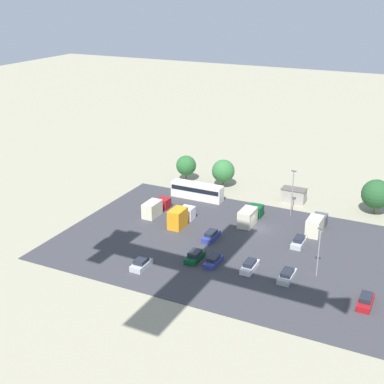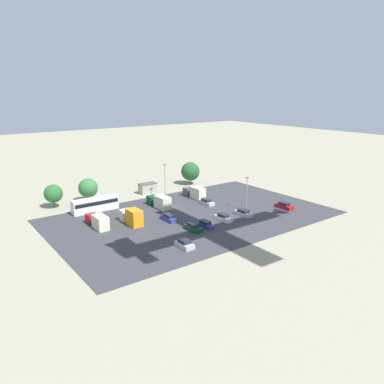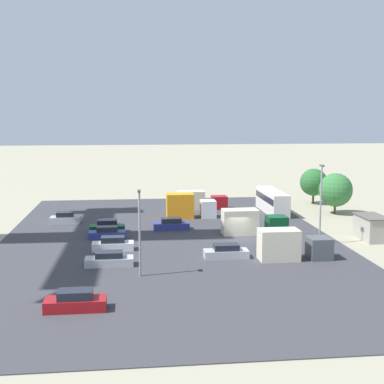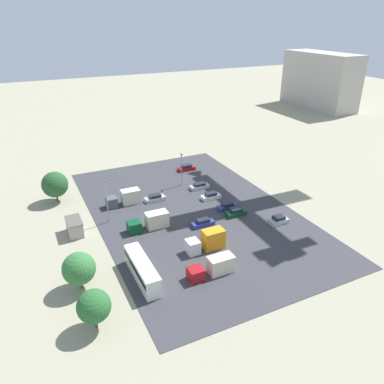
{
  "view_description": "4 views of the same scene",
  "coord_description": "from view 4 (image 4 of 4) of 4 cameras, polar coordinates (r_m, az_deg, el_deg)",
  "views": [
    {
      "loc": [
        -28.18,
        85.56,
        42.06
      ],
      "look_at": [
        -2.15,
        32.54,
        19.06
      ],
      "focal_mm": 50.0,
      "sensor_mm": 36.0,
      "label": 1
    },
    {
      "loc": [
        49.2,
        74.8,
        28.27
      ],
      "look_at": [
        -1.95,
        5.67,
        4.93
      ],
      "focal_mm": 35.0,
      "sensor_mm": 36.0,
      "label": 2
    },
    {
      "loc": [
        -61.73,
        12.89,
        14.99
      ],
      "look_at": [
        2.46,
        5.59,
        5.5
      ],
      "focal_mm": 50.0,
      "sensor_mm": 36.0,
      "label": 3
    },
    {
      "loc": [
        63.37,
        -22.11,
        38.19
      ],
      "look_at": [
        -2.34,
        9.61,
        3.48
      ],
      "focal_mm": 35.0,
      "sensor_mm": 36.0,
      "label": 4
    }
  ],
  "objects": [
    {
      "name": "ground_plane",
      "position": [
        77.22,
        -5.69,
        -4.34
      ],
      "size": [
        400.0,
        400.0,
        0.0
      ],
      "primitive_type": "plane",
      "color": "gray"
    },
    {
      "name": "parking_lot_surface",
      "position": [
        80.09,
        0.06,
        -3.01
      ],
      "size": [
        63.47,
        39.63,
        0.08
      ],
      "color": "#38383D",
      "rests_on": "ground"
    },
    {
      "name": "shed_building",
      "position": [
        75.2,
        -17.47,
        -5.09
      ],
      "size": [
        5.04,
        2.84,
        2.94
      ],
      "color": "#9E998E",
      "rests_on": "ground"
    },
    {
      "name": "bus",
      "position": [
        60.7,
        -7.61,
        -11.58
      ],
      "size": [
        11.21,
        2.5,
        3.33
      ],
      "rotation": [
        0.0,
        0.0,
        1.57
      ],
      "color": "silver",
      "rests_on": "ground"
    },
    {
      "name": "parked_car_0",
      "position": [
        74.63,
        1.67,
        -4.72
      ],
      "size": [
        1.76,
        4.65,
        1.51
      ],
      "color": "navy",
      "rests_on": "ground"
    },
    {
      "name": "parked_car_1",
      "position": [
        90.33,
        1.15,
        0.89
      ],
      "size": [
        1.86,
        4.75,
        1.42
      ],
      "rotation": [
        0.0,
        0.0,
        3.14
      ],
      "color": "#ADB2B7",
      "rests_on": "ground"
    },
    {
      "name": "parked_car_2",
      "position": [
        85.37,
        2.9,
        -0.63
      ],
      "size": [
        1.75,
        4.54,
        1.52
      ],
      "rotation": [
        0.0,
        0.0,
        3.14
      ],
      "color": "silver",
      "rests_on": "ground"
    },
    {
      "name": "parked_car_3",
      "position": [
        84.8,
        -5.65,
        -0.93
      ],
      "size": [
        1.81,
        4.62,
        1.49
      ],
      "color": "#ADB2B7",
      "rests_on": "ground"
    },
    {
      "name": "parked_car_4",
      "position": [
        101.02,
        -0.85,
        3.68
      ],
      "size": [
        1.88,
        4.69,
        1.58
      ],
      "rotation": [
        0.0,
        0.0,
        3.14
      ],
      "color": "maroon",
      "rests_on": "ground"
    },
    {
      "name": "parked_car_5",
      "position": [
        81.25,
        5.41,
        -2.17
      ],
      "size": [
        1.72,
        4.44,
        1.45
      ],
      "rotation": [
        0.0,
        0.0,
        3.14
      ],
      "color": "navy",
      "rests_on": "ground"
    },
    {
      "name": "parked_car_6",
      "position": [
        78.86,
        6.7,
        -3.09
      ],
      "size": [
        1.91,
        4.4,
        1.62
      ],
      "color": "#0C4723",
      "rests_on": "ground"
    },
    {
      "name": "parked_car_7",
      "position": [
        77.47,
        13.05,
        -4.2
      ],
      "size": [
        2.0,
        4.03,
        1.55
      ],
      "color": "#ADB2B7",
      "rests_on": "ground"
    },
    {
      "name": "parked_truck_0",
      "position": [
        83.83,
        -10.12,
        -0.91
      ],
      "size": [
        2.41,
        7.51,
        3.18
      ],
      "rotation": [
        0.0,
        0.0,
        3.14
      ],
      "color": "#4C5156",
      "rests_on": "ground"
    },
    {
      "name": "parked_truck_1",
      "position": [
        73.88,
        -6.33,
        -4.5
      ],
      "size": [
        2.48,
        8.13,
        3.12
      ],
      "rotation": [
        0.0,
        0.0,
        3.14
      ],
      "color": "#0C4723",
      "rests_on": "ground"
    },
    {
      "name": "parked_truck_2",
      "position": [
        67.21,
        2.38,
        -7.47
      ],
      "size": [
        2.42,
        7.09,
        3.54
      ],
      "rotation": [
        0.0,
        0.0,
        3.14
      ],
      "color": "silver",
      "rests_on": "ground"
    },
    {
      "name": "parked_truck_3",
      "position": [
        61.53,
        3.35,
        -11.33
      ],
      "size": [
        2.32,
        7.87,
        2.9
      ],
      "rotation": [
        0.0,
        0.0,
        3.14
      ],
      "color": "maroon",
      "rests_on": "ground"
    },
    {
      "name": "tree_near_shed",
      "position": [
        59.82,
        -16.85,
        -11.11
      ],
      "size": [
        5.05,
        5.05,
        6.18
      ],
      "color": "brown",
      "rests_on": "ground"
    },
    {
      "name": "tree_apron_mid",
      "position": [
        88.25,
        -20.17,
        1.07
      ],
      "size": [
        5.76,
        5.76,
        6.99
      ],
      "color": "brown",
      "rests_on": "ground"
    },
    {
      "name": "tree_apron_far",
      "position": [
        52.74,
        -14.73,
        -16.48
      ],
      "size": [
        4.56,
        4.56,
        5.95
      ],
      "color": "brown",
      "rests_on": "ground"
    },
    {
      "name": "light_pole_lot_centre",
      "position": [
        75.76,
        -12.87,
        -1.15
      ],
      "size": [
        0.9,
        0.28,
        9.17
      ],
      "color": "gray",
      "rests_on": "ground"
    },
    {
      "name": "light_pole_lot_edge",
      "position": [
        90.78,
        -1.6,
        3.68
      ],
      "size": [
        0.9,
        0.28,
        8.08
      ],
      "color": "gray",
      "rests_on": "ground"
    },
    {
      "name": "horizon_parking_garage",
      "position": [
        181.89,
        18.89,
        15.79
      ],
      "size": [
        36.41,
        12.96,
        23.49
      ],
      "color": "#ADA89E",
      "rests_on": "ground"
    }
  ]
}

